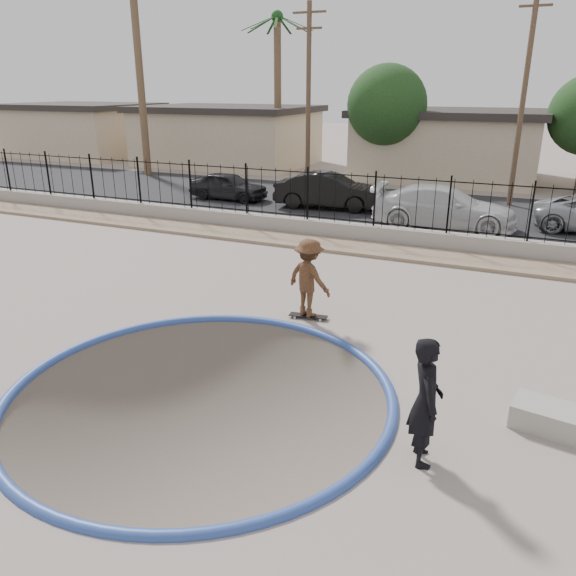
{
  "coord_description": "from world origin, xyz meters",
  "views": [
    {
      "loc": [
        5.01,
        -8.48,
        5.25
      ],
      "look_at": [
        0.39,
        2.0,
        1.09
      ],
      "focal_mm": 35.0,
      "sensor_mm": 36.0,
      "label": 1
    }
  ],
  "objects_px": {
    "skater": "(309,282)",
    "videographer": "(426,401)",
    "car_c": "(444,207)",
    "concrete_ledge": "(566,422)",
    "car_b": "(329,191)",
    "skateboard": "(308,316)",
    "car_a": "(228,186)"
  },
  "relations": [
    {
      "from": "videographer",
      "to": "car_b",
      "type": "relative_size",
      "value": 0.42
    },
    {
      "from": "skater",
      "to": "skateboard",
      "type": "xyz_separation_m",
      "value": [
        -0.0,
        -0.0,
        -0.86
      ]
    },
    {
      "from": "skateboard",
      "to": "car_b",
      "type": "relative_size",
      "value": 0.2
    },
    {
      "from": "car_c",
      "to": "videographer",
      "type": "bearing_deg",
      "value": -174.55
    },
    {
      "from": "concrete_ledge",
      "to": "car_b",
      "type": "height_order",
      "value": "car_b"
    },
    {
      "from": "concrete_ledge",
      "to": "car_c",
      "type": "relative_size",
      "value": 0.29
    },
    {
      "from": "skateboard",
      "to": "car_b",
      "type": "distance_m",
      "value": 12.62
    },
    {
      "from": "videographer",
      "to": "car_a",
      "type": "relative_size",
      "value": 0.52
    },
    {
      "from": "videographer",
      "to": "car_c",
      "type": "distance_m",
      "value": 14.85
    },
    {
      "from": "car_b",
      "to": "car_c",
      "type": "height_order",
      "value": "car_c"
    },
    {
      "from": "skateboard",
      "to": "concrete_ledge",
      "type": "xyz_separation_m",
      "value": [
        5.49,
        -2.7,
        0.14
      ]
    },
    {
      "from": "videographer",
      "to": "car_a",
      "type": "distance_m",
      "value": 20.52
    },
    {
      "from": "car_a",
      "to": "car_c",
      "type": "bearing_deg",
      "value": -97.77
    },
    {
      "from": "skateboard",
      "to": "car_a",
      "type": "relative_size",
      "value": 0.25
    },
    {
      "from": "skater",
      "to": "car_c",
      "type": "distance_m",
      "value": 10.5
    },
    {
      "from": "car_a",
      "to": "car_b",
      "type": "height_order",
      "value": "car_b"
    },
    {
      "from": "skateboard",
      "to": "videographer",
      "type": "distance_m",
      "value": 5.63
    },
    {
      "from": "skater",
      "to": "car_c",
      "type": "height_order",
      "value": "skater"
    },
    {
      "from": "car_a",
      "to": "concrete_ledge",
      "type": "bearing_deg",
      "value": -134.54
    },
    {
      "from": "videographer",
      "to": "concrete_ledge",
      "type": "relative_size",
      "value": 1.23
    },
    {
      "from": "skateboard",
      "to": "videographer",
      "type": "height_order",
      "value": "videographer"
    },
    {
      "from": "skater",
      "to": "car_b",
      "type": "height_order",
      "value": "skater"
    },
    {
      "from": "skater",
      "to": "skateboard",
      "type": "bearing_deg",
      "value": 106.93
    },
    {
      "from": "car_b",
      "to": "concrete_ledge",
      "type": "bearing_deg",
      "value": -153.35
    },
    {
      "from": "skateboard",
      "to": "concrete_ledge",
      "type": "bearing_deg",
      "value": -34.5
    },
    {
      "from": "car_b",
      "to": "skater",
      "type": "bearing_deg",
      "value": -168.0
    },
    {
      "from": "videographer",
      "to": "car_b",
      "type": "xyz_separation_m",
      "value": [
        -7.37,
        16.29,
        -0.17
      ]
    },
    {
      "from": "car_b",
      "to": "car_c",
      "type": "distance_m",
      "value": 5.5
    },
    {
      "from": "skater",
      "to": "videographer",
      "type": "bearing_deg",
      "value": 149.86
    },
    {
      "from": "videographer",
      "to": "car_b",
      "type": "distance_m",
      "value": 17.88
    },
    {
      "from": "concrete_ledge",
      "to": "videographer",
      "type": "bearing_deg",
      "value": -140.9
    },
    {
      "from": "videographer",
      "to": "car_c",
      "type": "xyz_separation_m",
      "value": [
        -2.1,
        14.7,
        -0.16
      ]
    }
  ]
}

